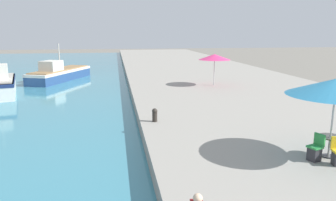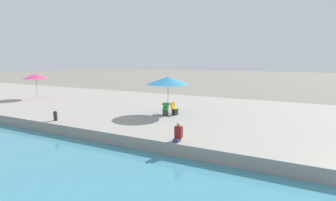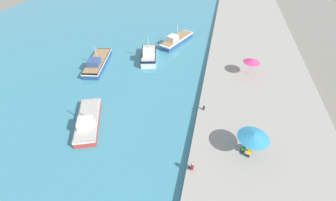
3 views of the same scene
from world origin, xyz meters
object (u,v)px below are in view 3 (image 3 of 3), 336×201
at_px(mooring_bollard, 204,108).
at_px(cafe_umbrella_white, 252,61).
at_px(fishing_boat_far, 149,55).
at_px(cafe_chair_left, 248,154).
at_px(person_at_quay, 192,167).
at_px(cafe_chair_right, 243,149).
at_px(fishing_boat_near, 88,121).
at_px(fishing_boat_distant, 177,40).
at_px(fishing_boat_mid, 98,62).
at_px(cafe_table, 250,148).
at_px(cafe_umbrella_pink, 254,136).

bearing_deg(mooring_bollard, cafe_umbrella_white, 59.13).
xyz_separation_m(fishing_boat_far, cafe_chair_left, (16.11, -17.87, 0.09)).
height_order(cafe_umbrella_white, person_at_quay, cafe_umbrella_white).
bearing_deg(cafe_chair_right, fishing_boat_near, 69.95).
xyz_separation_m(cafe_chair_right, mooring_bollard, (-4.71, 5.66, 0.02)).
bearing_deg(fishing_boat_far, mooring_bollard, -62.01).
bearing_deg(cafe_chair_right, cafe_chair_left, -150.94).
distance_m(fishing_boat_near, fishing_boat_distant, 25.22).
xyz_separation_m(fishing_boat_mid, cafe_umbrella_white, (24.65, 2.21, 2.22)).
bearing_deg(fishing_boat_mid, mooring_bollard, -33.00).
bearing_deg(person_at_quay, cafe_table, 32.52).
xyz_separation_m(fishing_boat_near, cafe_chair_right, (18.13, -0.42, 0.29)).
bearing_deg(cafe_umbrella_pink, fishing_boat_near, 179.04).
xyz_separation_m(cafe_umbrella_white, cafe_chair_left, (-0.73, -16.10, -1.95)).
xyz_separation_m(cafe_umbrella_pink, cafe_umbrella_white, (0.66, 15.52, -0.19)).
height_order(fishing_boat_near, cafe_umbrella_white, fishing_boat_near).
height_order(cafe_table, mooring_bollard, cafe_table).
bearing_deg(person_at_quay, fishing_boat_far, 117.23).
bearing_deg(cafe_umbrella_white, cafe_chair_left, -92.61).
bearing_deg(cafe_umbrella_pink, cafe_chair_right, -170.11).
distance_m(cafe_chair_right, mooring_bollard, 7.36).
distance_m(cafe_chair_left, cafe_chair_right, 0.70).
distance_m(cafe_umbrella_white, cafe_chair_right, 15.80).
distance_m(fishing_boat_distant, mooring_bollard, 20.63).
bearing_deg(fishing_boat_distant, fishing_boat_far, -92.64).
bearing_deg(cafe_chair_right, fishing_boat_distant, 7.22).
xyz_separation_m(fishing_boat_distant, mooring_bollard, (7.42, -19.25, 0.24)).
height_order(fishing_boat_distant, cafe_chair_left, fishing_boat_distant).
height_order(cafe_umbrella_white, mooring_bollard, cafe_umbrella_white).
distance_m(fishing_boat_mid, mooring_bollard, 20.24).
relative_size(cafe_chair_left, mooring_bollard, 1.39).
bearing_deg(fishing_boat_mid, fishing_boat_near, -78.40).
distance_m(fishing_boat_near, cafe_table, 18.82).
distance_m(cafe_chair_right, person_at_quay, 5.94).
relative_size(cafe_table, person_at_quay, 0.86).
relative_size(fishing_boat_far, person_at_quay, 7.45).
bearing_deg(cafe_chair_right, fishing_boat_far, 23.12).
height_order(fishing_boat_near, cafe_chair_right, fishing_boat_near).
xyz_separation_m(fishing_boat_distant, cafe_umbrella_white, (13.38, -9.28, 2.17)).
relative_size(fishing_boat_far, cafe_chair_left, 7.63).
relative_size(fishing_boat_far, cafe_umbrella_pink, 2.20).
relative_size(fishing_boat_near, cafe_umbrella_white, 3.14).
bearing_deg(cafe_umbrella_white, fishing_boat_distant, 145.26).
relative_size(cafe_umbrella_white, cafe_chair_left, 2.77).
height_order(fishing_boat_distant, mooring_bollard, fishing_boat_distant).
xyz_separation_m(cafe_umbrella_pink, cafe_chair_right, (-0.59, -0.10, -2.14)).
distance_m(fishing_boat_near, cafe_chair_right, 18.14).
bearing_deg(cafe_chair_left, cafe_chair_right, -29.06).
relative_size(cafe_umbrella_pink, person_at_quay, 3.38).
bearing_deg(fishing_boat_mid, fishing_boat_far, 16.56).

